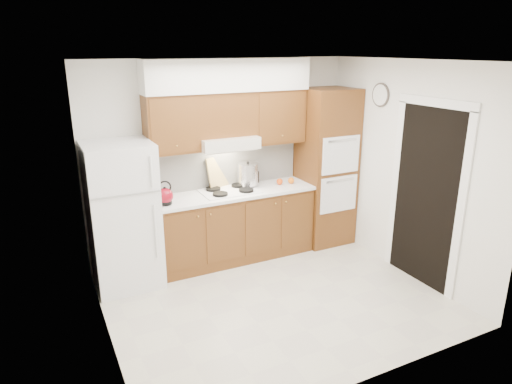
% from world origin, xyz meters
% --- Properties ---
extents(floor, '(3.60, 3.60, 0.00)m').
position_xyz_m(floor, '(0.00, 0.00, 0.00)').
color(floor, beige).
rests_on(floor, ground).
extents(ceiling, '(3.60, 3.60, 0.00)m').
position_xyz_m(ceiling, '(0.00, 0.00, 2.60)').
color(ceiling, white).
rests_on(ceiling, wall_back).
extents(wall_back, '(3.60, 0.02, 2.60)m').
position_xyz_m(wall_back, '(0.00, 1.50, 1.30)').
color(wall_back, silver).
rests_on(wall_back, floor).
extents(wall_left, '(0.02, 3.00, 2.60)m').
position_xyz_m(wall_left, '(-1.80, 0.00, 1.30)').
color(wall_left, silver).
rests_on(wall_left, floor).
extents(wall_right, '(0.02, 3.00, 2.60)m').
position_xyz_m(wall_right, '(1.80, 0.00, 1.30)').
color(wall_right, silver).
rests_on(wall_right, floor).
extents(fridge, '(0.75, 0.72, 1.72)m').
position_xyz_m(fridge, '(-1.41, 1.14, 0.86)').
color(fridge, white).
rests_on(fridge, floor).
extents(base_cabinets, '(2.11, 0.60, 0.90)m').
position_xyz_m(base_cabinets, '(0.02, 1.20, 0.45)').
color(base_cabinets, brown).
rests_on(base_cabinets, floor).
extents(countertop, '(2.13, 0.62, 0.04)m').
position_xyz_m(countertop, '(0.03, 1.19, 0.92)').
color(countertop, white).
rests_on(countertop, base_cabinets).
extents(backsplash, '(2.11, 0.03, 0.56)m').
position_xyz_m(backsplash, '(0.02, 1.49, 1.22)').
color(backsplash, white).
rests_on(backsplash, countertop).
extents(oven_cabinet, '(0.70, 0.65, 2.20)m').
position_xyz_m(oven_cabinet, '(1.44, 1.18, 1.10)').
color(oven_cabinet, brown).
rests_on(oven_cabinet, floor).
extents(upper_cab_left, '(0.63, 0.33, 0.70)m').
position_xyz_m(upper_cab_left, '(-0.71, 1.33, 1.85)').
color(upper_cab_left, brown).
rests_on(upper_cab_left, wall_back).
extents(upper_cab_right, '(0.73, 0.33, 0.70)m').
position_xyz_m(upper_cab_right, '(0.72, 1.33, 1.85)').
color(upper_cab_right, brown).
rests_on(upper_cab_right, wall_back).
extents(range_hood, '(0.75, 0.45, 0.15)m').
position_xyz_m(range_hood, '(-0.02, 1.27, 1.57)').
color(range_hood, silver).
rests_on(range_hood, wall_back).
extents(upper_cab_over_hood, '(0.75, 0.33, 0.55)m').
position_xyz_m(upper_cab_over_hood, '(-0.02, 1.33, 1.92)').
color(upper_cab_over_hood, brown).
rests_on(upper_cab_over_hood, range_hood).
extents(soffit, '(2.13, 0.36, 0.40)m').
position_xyz_m(soffit, '(0.03, 1.32, 2.40)').
color(soffit, silver).
rests_on(soffit, wall_back).
extents(cooktop, '(0.74, 0.50, 0.01)m').
position_xyz_m(cooktop, '(-0.02, 1.21, 0.95)').
color(cooktop, white).
rests_on(cooktop, countertop).
extents(doorway, '(0.02, 0.90, 2.10)m').
position_xyz_m(doorway, '(1.79, -0.35, 1.05)').
color(doorway, black).
rests_on(doorway, floor).
extents(wall_clock, '(0.02, 0.30, 0.30)m').
position_xyz_m(wall_clock, '(1.79, 0.55, 2.15)').
color(wall_clock, '#3F3833').
rests_on(wall_clock, wall_right).
extents(kettle, '(0.22, 0.22, 0.19)m').
position_xyz_m(kettle, '(-0.91, 1.08, 1.05)').
color(kettle, maroon).
rests_on(kettle, countertop).
extents(cutting_board, '(0.34, 0.22, 0.42)m').
position_xyz_m(cutting_board, '(-0.09, 1.45, 1.14)').
color(cutting_board, tan).
rests_on(cutting_board, countertop).
extents(stock_pot, '(0.30, 0.30, 0.28)m').
position_xyz_m(stock_pot, '(0.28, 1.31, 1.11)').
color(stock_pot, silver).
rests_on(stock_pot, cooktop).
extents(condiment_a, '(0.07, 0.07, 0.22)m').
position_xyz_m(condiment_a, '(0.30, 1.45, 1.05)').
color(condiment_a, black).
rests_on(condiment_a, countertop).
extents(condiment_b, '(0.08, 0.08, 0.20)m').
position_xyz_m(condiment_b, '(0.40, 1.45, 1.04)').
color(condiment_b, black).
rests_on(condiment_b, countertop).
extents(condiment_c, '(0.07, 0.07, 0.16)m').
position_xyz_m(condiment_c, '(0.48, 1.42, 1.02)').
color(condiment_c, black).
rests_on(condiment_c, countertop).
extents(orange_near, '(0.11, 0.11, 0.09)m').
position_xyz_m(orange_near, '(0.87, 1.16, 0.98)').
color(orange_near, '#FF630D').
rests_on(orange_near, countertop).
extents(orange_far, '(0.11, 0.11, 0.08)m').
position_xyz_m(orange_far, '(0.71, 1.19, 0.98)').
color(orange_far, '#EA4B0C').
rests_on(orange_far, countertop).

